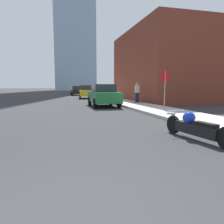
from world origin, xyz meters
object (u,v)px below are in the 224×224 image
at_px(parked_car_yellow, 86,92).
at_px(pedestrian, 137,92).
at_px(motorcycle, 195,127).
at_px(parked_car_green, 104,95).
at_px(stop_sign, 165,84).
at_px(parked_car_black, 77,91).

xyz_separation_m(parked_car_yellow, pedestrian, (3.02, -10.40, 0.19)).
relative_size(motorcycle, parked_car_green, 0.65).
bearing_deg(motorcycle, parked_car_green, 84.44).
bearing_deg(pedestrian, parked_car_yellow, 106.21).
bearing_deg(stop_sign, parked_car_green, 118.74).
relative_size(parked_car_black, stop_sign, 1.83).
bearing_deg(parked_car_yellow, stop_sign, -76.33).
relative_size(stop_sign, pedestrian, 1.31).
xyz_separation_m(motorcycle, parked_car_yellow, (0.00, 22.99, 0.47)).
xyz_separation_m(motorcycle, stop_sign, (2.31, 6.22, 1.32)).
distance_m(stop_sign, pedestrian, 6.44).
bearing_deg(parked_car_green, motorcycle, -88.14).
bearing_deg(motorcycle, parked_car_black, 83.44).
height_order(parked_car_yellow, parked_car_black, parked_car_yellow).
relative_size(parked_car_green, pedestrian, 2.36).
height_order(motorcycle, pedestrian, pedestrian).
xyz_separation_m(parked_car_black, pedestrian, (3.39, -20.49, 0.24)).
bearing_deg(parked_car_black, stop_sign, -84.98).
height_order(motorcycle, parked_car_yellow, parked_car_yellow).
height_order(parked_car_green, pedestrian, pedestrian).
bearing_deg(parked_car_yellow, pedestrian, -67.96).
bearing_deg(motorcycle, stop_sign, 62.45).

